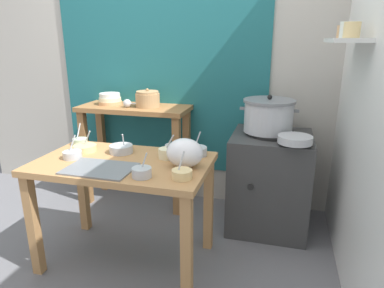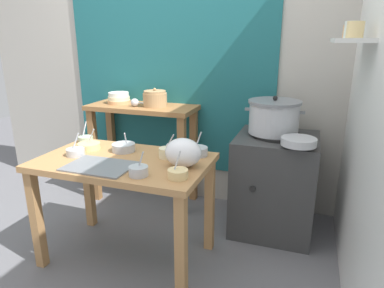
# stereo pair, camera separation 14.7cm
# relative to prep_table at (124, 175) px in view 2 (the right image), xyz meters

# --- Properties ---
(ground_plane) EXTENTS (9.00, 9.00, 0.00)m
(ground_plane) POSITION_rel_prep_table_xyz_m (0.03, 0.02, -0.61)
(ground_plane) COLOR slate
(wall_back) EXTENTS (4.40, 0.12, 2.60)m
(wall_back) POSITION_rel_prep_table_xyz_m (0.12, 1.11, 0.69)
(wall_back) COLOR #B2ADA3
(wall_back) RESTS_ON ground
(wall_right) EXTENTS (0.30, 3.20, 2.60)m
(wall_right) POSITION_rel_prep_table_xyz_m (1.43, 0.22, 0.69)
(wall_right) COLOR white
(wall_right) RESTS_ON ground
(prep_table) EXTENTS (1.10, 0.66, 0.72)m
(prep_table) POSITION_rel_prep_table_xyz_m (0.00, 0.00, 0.00)
(prep_table) COLOR #B27F4C
(prep_table) RESTS_ON ground
(back_shelf_table) EXTENTS (0.96, 0.40, 0.90)m
(back_shelf_table) POSITION_rel_prep_table_xyz_m (-0.29, 0.85, 0.07)
(back_shelf_table) COLOR #9E6B3D
(back_shelf_table) RESTS_ON ground
(stove_block) EXTENTS (0.60, 0.61, 0.78)m
(stove_block) POSITION_rel_prep_table_xyz_m (0.89, 0.72, -0.23)
(stove_block) COLOR #383838
(stove_block) RESTS_ON ground
(steamer_pot) EXTENTS (0.44, 0.39, 0.28)m
(steamer_pot) POSITION_rel_prep_table_xyz_m (0.85, 0.74, 0.30)
(steamer_pot) COLOR #B7BABF
(steamer_pot) RESTS_ON stove_block
(clay_pot) EXTENTS (0.21, 0.21, 0.16)m
(clay_pot) POSITION_rel_prep_table_xyz_m (-0.17, 0.85, 0.36)
(clay_pot) COLOR tan
(clay_pot) RESTS_ON back_shelf_table
(bowl_stack_enamel) EXTENTS (0.20, 0.20, 0.10)m
(bowl_stack_enamel) POSITION_rel_prep_table_xyz_m (-0.53, 0.87, 0.34)
(bowl_stack_enamel) COLOR tan
(bowl_stack_enamel) RESTS_ON back_shelf_table
(ladle) EXTENTS (0.26, 0.07, 0.07)m
(ladle) POSITION_rel_prep_table_xyz_m (-0.32, 0.78, 0.33)
(ladle) COLOR #B7BABF
(ladle) RESTS_ON back_shelf_table
(serving_tray) EXTENTS (0.40, 0.28, 0.01)m
(serving_tray) POSITION_rel_prep_table_xyz_m (-0.06, -0.17, 0.12)
(serving_tray) COLOR slate
(serving_tray) RESTS_ON prep_table
(plastic_bag) EXTENTS (0.22, 0.18, 0.18)m
(plastic_bag) POSITION_rel_prep_table_xyz_m (0.41, 0.01, 0.20)
(plastic_bag) COLOR white
(plastic_bag) RESTS_ON prep_table
(wide_pan) EXTENTS (0.23, 0.23, 0.05)m
(wide_pan) POSITION_rel_prep_table_xyz_m (1.05, 0.48, 0.20)
(wide_pan) COLOR #B7BABF
(wide_pan) RESTS_ON stove_block
(prep_bowl_0) EXTENTS (0.12, 0.12, 0.15)m
(prep_bowl_0) POSITION_rel_prep_table_xyz_m (-0.33, -0.04, 0.14)
(prep_bowl_0) COLOR #B7BABF
(prep_bowl_0) RESTS_ON prep_table
(prep_bowl_1) EXTENTS (0.16, 0.16, 0.15)m
(prep_bowl_1) POSITION_rel_prep_table_xyz_m (-0.34, 0.11, 0.13)
(prep_bowl_1) COLOR #E5C684
(prep_bowl_1) RESTS_ON prep_table
(prep_bowl_2) EXTENTS (0.16, 0.16, 0.14)m
(prep_bowl_2) POSITION_rel_prep_table_xyz_m (-0.08, 0.15, 0.14)
(prep_bowl_2) COLOR #B7BABF
(prep_bowl_2) RESTS_ON prep_table
(prep_bowl_3) EXTENTS (0.10, 0.10, 0.16)m
(prep_bowl_3) POSITION_rel_prep_table_xyz_m (0.25, 0.12, 0.15)
(prep_bowl_3) COLOR beige
(prep_bowl_3) RESTS_ON prep_table
(prep_bowl_4) EXTENTS (0.11, 0.11, 0.15)m
(prep_bowl_4) POSITION_rel_prep_table_xyz_m (0.22, -0.21, 0.14)
(prep_bowl_4) COLOR #B7BABF
(prep_bowl_4) RESTS_ON prep_table
(prep_bowl_5) EXTENTS (0.14, 0.14, 0.16)m
(prep_bowl_5) POSITION_rel_prep_table_xyz_m (0.43, 0.23, 0.14)
(prep_bowl_5) COLOR #B7BABF
(prep_bowl_5) RESTS_ON prep_table
(prep_bowl_6) EXTENTS (0.12, 0.12, 0.05)m
(prep_bowl_6) POSITION_rel_prep_table_xyz_m (0.26, 0.25, 0.14)
(prep_bowl_6) COLOR #B7BABF
(prep_bowl_6) RESTS_ON prep_table
(prep_bowl_7) EXTENTS (0.11, 0.11, 0.15)m
(prep_bowl_7) POSITION_rel_prep_table_xyz_m (0.44, -0.17, 0.14)
(prep_bowl_7) COLOR #E5C684
(prep_bowl_7) RESTS_ON prep_table
(prep_bowl_8) EXTENTS (0.11, 0.11, 0.15)m
(prep_bowl_8) POSITION_rel_prep_table_xyz_m (-0.46, 0.24, 0.14)
(prep_bowl_8) COLOR #B7D1AD
(prep_bowl_8) RESTS_ON prep_table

